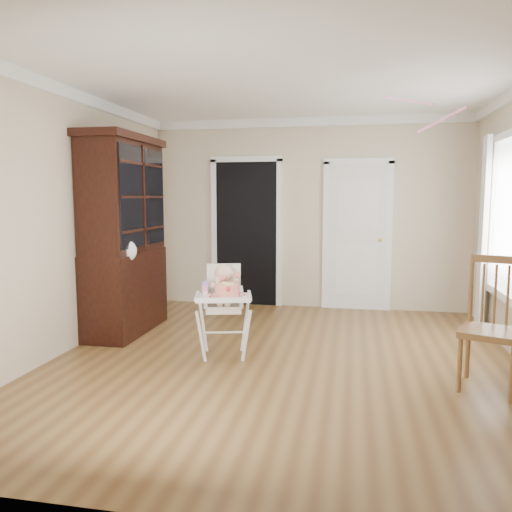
% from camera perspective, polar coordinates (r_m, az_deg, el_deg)
% --- Properties ---
extents(floor, '(5.00, 5.00, 0.00)m').
position_cam_1_polar(floor, '(4.99, 3.16, -11.87)').
color(floor, brown).
rests_on(floor, ground).
extents(ceiling, '(5.00, 5.00, 0.00)m').
position_cam_1_polar(ceiling, '(4.86, 3.37, 19.92)').
color(ceiling, white).
rests_on(ceiling, wall_back).
extents(wall_back, '(4.50, 0.00, 4.50)m').
position_cam_1_polar(wall_back, '(7.22, 5.95, 4.78)').
color(wall_back, beige).
rests_on(wall_back, floor).
extents(wall_left, '(0.00, 5.00, 5.00)m').
position_cam_1_polar(wall_left, '(5.51, -20.66, 3.79)').
color(wall_left, beige).
rests_on(wall_left, floor).
extents(crown_molding, '(4.50, 5.00, 0.12)m').
position_cam_1_polar(crown_molding, '(4.84, 3.37, 19.22)').
color(crown_molding, white).
rests_on(crown_molding, ceiling).
extents(doorway, '(1.06, 0.05, 2.22)m').
position_cam_1_polar(doorway, '(7.35, -1.10, 2.97)').
color(doorway, black).
rests_on(doorway, wall_back).
extents(closet_door, '(0.96, 0.09, 2.13)m').
position_cam_1_polar(closet_door, '(7.19, 11.48, 2.08)').
color(closet_door, white).
rests_on(closet_door, wall_back).
extents(window_right, '(0.13, 1.84, 2.30)m').
position_cam_1_polar(window_right, '(5.71, 26.68, 2.96)').
color(window_right, white).
rests_on(window_right, wall_right).
extents(high_chair, '(0.67, 0.77, 0.94)m').
position_cam_1_polar(high_chair, '(4.99, -3.71, -4.98)').
color(high_chair, white).
rests_on(high_chair, floor).
extents(baby, '(0.30, 0.22, 0.42)m').
position_cam_1_polar(baby, '(4.99, -3.70, -3.40)').
color(baby, beige).
rests_on(baby, high_chair).
extents(cake, '(0.29, 0.29, 0.13)m').
position_cam_1_polar(cake, '(4.71, -3.34, -3.96)').
color(cake, silver).
rests_on(cake, high_chair).
extents(sippy_cup, '(0.07, 0.07, 0.16)m').
position_cam_1_polar(sippy_cup, '(4.86, -5.85, -3.63)').
color(sippy_cup, '#CD7DA8').
rests_on(sippy_cup, high_chair).
extents(china_cabinet, '(0.61, 1.36, 2.30)m').
position_cam_1_polar(china_cabinet, '(6.03, -14.83, 2.31)').
color(china_cabinet, black).
rests_on(china_cabinet, floor).
extents(dining_chair, '(0.58, 0.58, 1.10)m').
position_cam_1_polar(dining_chair, '(4.61, 25.27, -7.45)').
color(dining_chair, brown).
rests_on(dining_chair, floor).
extents(streamer, '(0.40, 0.33, 0.15)m').
position_cam_1_polar(streamer, '(4.68, 17.00, 16.62)').
color(streamer, pink).
rests_on(streamer, ceiling).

